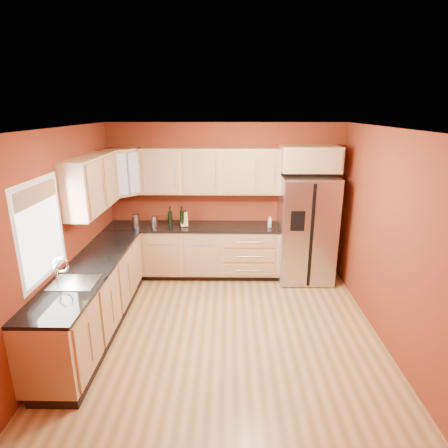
{
  "coord_description": "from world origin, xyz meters",
  "views": [
    {
      "loc": [
        0.06,
        -4.33,
        2.82
      ],
      "look_at": [
        -0.01,
        0.9,
        1.19
      ],
      "focal_mm": 30.0,
      "sensor_mm": 36.0,
      "label": 1
    }
  ],
  "objects": [
    {
      "name": "countertop_left",
      "position": [
        -1.69,
        0.0,
        0.9
      ],
      "size": [
        0.62,
        2.8,
        0.04
      ],
      "primitive_type": "cube",
      "color": "black",
      "rests_on": "base_cabinets_left"
    },
    {
      "name": "countertop_back",
      "position": [
        -0.55,
        1.69,
        0.9
      ],
      "size": [
        2.9,
        0.62,
        0.04
      ],
      "primitive_type": "cube",
      "color": "black",
      "rests_on": "base_cabinets_back"
    },
    {
      "name": "canister_right",
      "position": [
        -1.5,
        1.66,
        1.02
      ],
      "size": [
        0.17,
        0.17,
        0.2
      ],
      "primitive_type": "cylinder",
      "rotation": [
        0.0,
        0.0,
        0.44
      ],
      "color": "silver",
      "rests_on": "countertop_back"
    },
    {
      "name": "ceiling",
      "position": [
        0.0,
        0.0,
        2.6
      ],
      "size": [
        4.0,
        4.0,
        0.0
      ],
      "primitive_type": "plane",
      "color": "silver",
      "rests_on": "wall_back"
    },
    {
      "name": "upper_cabinets_left",
      "position": [
        -1.83,
        0.72,
        1.83
      ],
      "size": [
        0.33,
        1.35,
        0.75
      ],
      "primitive_type": "cube",
      "color": "tan",
      "rests_on": "wall_left"
    },
    {
      "name": "soap_dispenser",
      "position": [
        0.74,
        1.62,
        1.01
      ],
      "size": [
        0.08,
        0.08,
        0.18
      ],
      "primitive_type": "cylinder",
      "rotation": [
        0.0,
        0.0,
        0.38
      ],
      "color": "silver",
      "rests_on": "countertop_back"
    },
    {
      "name": "wall_left",
      "position": [
        -2.0,
        0.0,
        1.3
      ],
      "size": [
        0.04,
        4.0,
        2.6
      ],
      "primitive_type": "cube",
      "color": "maroon",
      "rests_on": "floor"
    },
    {
      "name": "wall_right",
      "position": [
        2.0,
        0.0,
        1.3
      ],
      "size": [
        0.04,
        4.0,
        2.6
      ],
      "primitive_type": "cube",
      "color": "maroon",
      "rests_on": "floor"
    },
    {
      "name": "knife_block",
      "position": [
        -0.7,
        1.66,
        1.04
      ],
      "size": [
        0.15,
        0.14,
        0.24
      ],
      "primitive_type": "cube",
      "rotation": [
        0.0,
        0.0,
        0.31
      ],
      "color": "tan",
      "rests_on": "countertop_back"
    },
    {
      "name": "wall_front",
      "position": [
        0.0,
        -2.0,
        1.3
      ],
      "size": [
        4.0,
        0.04,
        2.6
      ],
      "primitive_type": "cube",
      "color": "maroon",
      "rests_on": "floor"
    },
    {
      "name": "upper_cabinets_back",
      "position": [
        -0.25,
        1.83,
        1.83
      ],
      "size": [
        2.3,
        0.33,
        0.75
      ],
      "primitive_type": "cube",
      "color": "tan",
      "rests_on": "wall_back"
    },
    {
      "name": "base_cabinets_back",
      "position": [
        -0.55,
        1.7,
        0.44
      ],
      "size": [
        2.9,
        0.6,
        0.88
      ],
      "primitive_type": "cube",
      "color": "tan",
      "rests_on": "floor"
    },
    {
      "name": "window",
      "position": [
        -1.98,
        -0.5,
        1.55
      ],
      "size": [
        0.03,
        0.9,
        1.0
      ],
      "primitive_type": "cube",
      "color": "white",
      "rests_on": "wall_left"
    },
    {
      "name": "corner_upper_cabinet",
      "position": [
        -1.67,
        1.67,
        1.83
      ],
      "size": [
        0.67,
        0.67,
        0.75
      ],
      "primitive_type": "cube",
      "rotation": [
        0.0,
        0.0,
        0.79
      ],
      "color": "tan",
      "rests_on": "wall_back"
    },
    {
      "name": "sink_faucet",
      "position": [
        -1.69,
        -0.5,
        1.07
      ],
      "size": [
        0.5,
        0.42,
        0.3
      ],
      "primitive_type": null,
      "color": "white",
      "rests_on": "countertop_left"
    },
    {
      "name": "over_fridge_cabinet",
      "position": [
        1.35,
        1.7,
        2.05
      ],
      "size": [
        0.92,
        0.6,
        0.4
      ],
      "primitive_type": "cube",
      "color": "tan",
      "rests_on": "wall_back"
    },
    {
      "name": "floor",
      "position": [
        0.0,
        0.0,
        0.0
      ],
      "size": [
        4.0,
        4.0,
        0.0
      ],
      "primitive_type": "plane",
      "color": "olive",
      "rests_on": "ground"
    },
    {
      "name": "wine_bottle_b",
      "position": [
        -0.93,
        1.7,
        1.09
      ],
      "size": [
        0.09,
        0.09,
        0.33
      ],
      "primitive_type": null,
      "rotation": [
        0.0,
        0.0,
        -0.26
      ],
      "color": "black",
      "rests_on": "countertop_back"
    },
    {
      "name": "base_cabinets_left",
      "position": [
        -1.7,
        0.0,
        0.44
      ],
      "size": [
        0.6,
        2.8,
        0.88
      ],
      "primitive_type": "cube",
      "color": "tan",
      "rests_on": "floor"
    },
    {
      "name": "wine_bottle_a",
      "position": [
        -0.72,
        1.62,
        1.1
      ],
      "size": [
        0.08,
        0.08,
        0.35
      ],
      "primitive_type": null,
      "rotation": [
        0.0,
        0.0,
        -0.05
      ],
      "color": "black",
      "rests_on": "countertop_back"
    },
    {
      "name": "wall_back",
      "position": [
        0.0,
        2.0,
        1.3
      ],
      "size": [
        4.0,
        0.04,
        2.6
      ],
      "primitive_type": "cube",
      "color": "maroon",
      "rests_on": "floor"
    },
    {
      "name": "canister_left",
      "position": [
        -1.19,
        1.63,
        1.01
      ],
      "size": [
        0.13,
        0.13,
        0.18
      ],
      "primitive_type": "cylinder",
      "rotation": [
        0.0,
        0.0,
        0.28
      ],
      "color": "silver",
      "rests_on": "countertop_back"
    },
    {
      "name": "refrigerator",
      "position": [
        1.35,
        1.62,
        0.89
      ],
      "size": [
        0.9,
        0.75,
        1.78
      ],
      "primitive_type": "cube",
      "color": "silver",
      "rests_on": "floor"
    }
  ]
}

